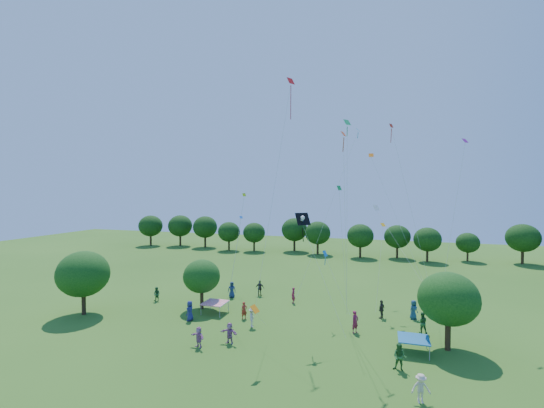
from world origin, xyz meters
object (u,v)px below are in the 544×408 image
at_px(near_tree_west, 83,274).
at_px(red_high_kite, 285,122).
at_px(tent_blue, 414,339).
at_px(tent_red_stripe, 215,303).
at_px(near_tree_east, 448,299).
at_px(pirate_kite, 303,220).
at_px(near_tree_north, 202,276).

height_order(near_tree_west, red_high_kite, red_high_kite).
bearing_deg(near_tree_west, tent_blue, 1.16).
bearing_deg(tent_red_stripe, near_tree_east, -6.20).
relative_size(near_tree_east, pirate_kite, 0.66).
bearing_deg(pirate_kite, tent_blue, -5.16).
height_order(near_tree_east, tent_blue, near_tree_east).
bearing_deg(near_tree_east, near_tree_north, 172.10).
relative_size(near_tree_north, red_high_kite, 0.24).
relative_size(near_tree_west, red_high_kite, 0.29).
bearing_deg(pirate_kite, near_tree_west, -176.33).
xyz_separation_m(near_tree_north, pirate_kite, (11.36, -3.62, 6.27)).
relative_size(near_tree_west, tent_blue, 2.81).
distance_m(tent_red_stripe, red_high_kite, 18.67).
bearing_deg(red_high_kite, pirate_kite, -44.78).
distance_m(pirate_kite, red_high_kite, 9.13).
bearing_deg(tent_red_stripe, pirate_kite, -16.13).
xyz_separation_m(tent_red_stripe, pirate_kite, (9.45, -2.73, 8.57)).
height_order(near_tree_west, pirate_kite, pirate_kite).
bearing_deg(tent_blue, tent_red_stripe, 168.99).
bearing_deg(pirate_kite, near_tree_north, 162.34).
distance_m(near_tree_west, tent_blue, 30.23).
relative_size(near_tree_east, tent_blue, 2.68).
height_order(near_tree_north, tent_red_stripe, near_tree_north).
height_order(near_tree_north, near_tree_east, near_tree_east).
relative_size(pirate_kite, red_high_kite, 0.42).
bearing_deg(tent_red_stripe, red_high_kite, -4.67).
height_order(tent_red_stripe, pirate_kite, pirate_kite).
relative_size(near_tree_east, red_high_kite, 0.28).
relative_size(near_tree_east, tent_red_stripe, 2.68).
xyz_separation_m(tent_red_stripe, tent_blue, (18.02, -3.51, 0.00)).
xyz_separation_m(near_tree_north, tent_blue, (19.93, -4.39, -2.30)).
bearing_deg(red_high_kite, near_tree_west, -169.70).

